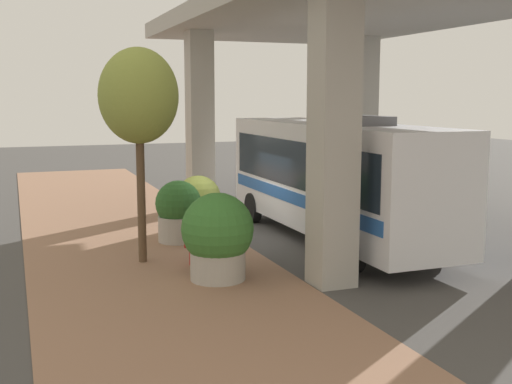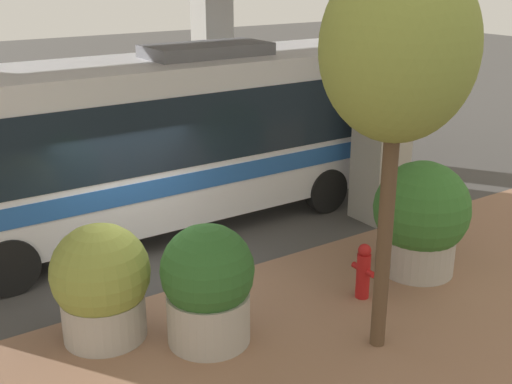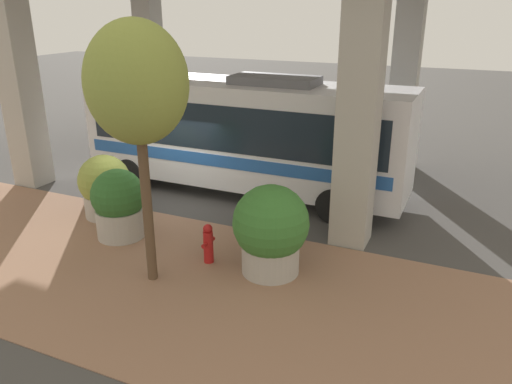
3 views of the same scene
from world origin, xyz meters
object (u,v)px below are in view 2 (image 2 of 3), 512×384
Objects in this scene: planter_middle at (421,218)px; street_tree_near at (398,51)px; planter_back at (208,285)px; fire_hydrant at (363,271)px; bus at (165,133)px; planter_front at (101,284)px.

planter_middle is 0.38× the size of street_tree_near.
planter_back is at bearing 53.76° from street_tree_near.
street_tree_near is (-1.15, 0.76, 3.72)m from fire_hydrant.
bus is 1.85× the size of street_tree_near.
planter_front is at bearing 140.82° from bus.
planter_front is at bearing 53.29° from street_tree_near.
street_tree_near reaches higher than bus.
fire_hydrant is 1.59m from planter_middle.
fire_hydrant is at bearing -107.37° from planter_front.
planter_middle is at bearing -83.09° from fire_hydrant.
planter_front is 0.33× the size of street_tree_near.
planter_middle is at bearing -59.34° from street_tree_near.
street_tree_near is at bearing -126.71° from planter_front.
bus is 5.65× the size of planter_front.
fire_hydrant is (-4.57, -1.25, -1.52)m from bus.
planter_middle is at bearing -148.18° from bus.
street_tree_near reaches higher than planter_front.
planter_back is at bearing 83.74° from fire_hydrant.
fire_hydrant is 0.55× the size of planter_front.
planter_back is 4.11m from street_tree_near.
bus reaches higher than planter_front.
bus is at bearing -39.18° from planter_front.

